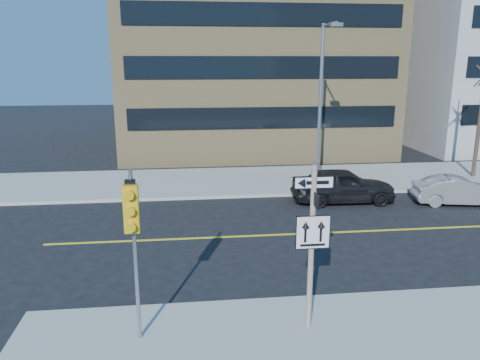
{
  "coord_description": "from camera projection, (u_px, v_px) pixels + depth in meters",
  "views": [
    {
      "loc": [
        -2.79,
        -12.32,
        6.38
      ],
      "look_at": [
        -0.91,
        4.0,
        2.18
      ],
      "focal_mm": 35.0,
      "sensor_mm": 36.0,
      "label": 1
    }
  ],
  "objects": [
    {
      "name": "ground",
      "position": [
        286.0,
        284.0,
        13.74
      ],
      "size": [
        120.0,
        120.0,
        0.0
      ],
      "primitive_type": "plane",
      "color": "black",
      "rests_on": "ground"
    },
    {
      "name": "parked_car_b",
      "position": [
        458.0,
        191.0,
        21.26
      ],
      "size": [
        2.05,
        4.07,
        1.28
      ],
      "primitive_type": "imported",
      "rotation": [
        0.0,
        0.0,
        1.39
      ],
      "color": "gray",
      "rests_on": "ground"
    },
    {
      "name": "traffic_signal",
      "position": [
        132.0,
        222.0,
        9.99
      ],
      "size": [
        0.32,
        0.45,
        4.0
      ],
      "color": "gray",
      "rests_on": "near_sidewalk"
    },
    {
      "name": "building_brick",
      "position": [
        246.0,
        26.0,
        35.8
      ],
      "size": [
        18.0,
        18.0,
        18.0
      ],
      "primitive_type": "cube",
      "color": "tan",
      "rests_on": "ground"
    },
    {
      "name": "streetlight_a",
      "position": [
        322.0,
        94.0,
        23.36
      ],
      "size": [
        0.55,
        2.25,
        8.0
      ],
      "color": "gray",
      "rests_on": "far_sidewalk"
    },
    {
      "name": "sign_pole",
      "position": [
        312.0,
        238.0,
        10.72
      ],
      "size": [
        0.92,
        0.92,
        4.06
      ],
      "color": "silver",
      "rests_on": "near_sidewalk"
    },
    {
      "name": "parked_car_a",
      "position": [
        343.0,
        185.0,
        21.57
      ],
      "size": [
        2.05,
        4.76,
        1.6
      ],
      "primitive_type": "imported",
      "rotation": [
        0.0,
        0.0,
        1.54
      ],
      "color": "black",
      "rests_on": "ground"
    }
  ]
}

